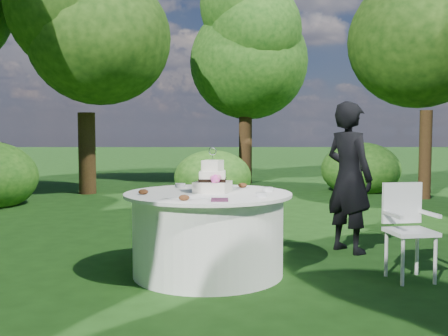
{
  "coord_description": "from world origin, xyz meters",
  "views": [
    {
      "loc": [
        0.12,
        -4.85,
        1.34
      ],
      "look_at": [
        0.15,
        0.0,
        1.0
      ],
      "focal_mm": 42.0,
      "sensor_mm": 36.0,
      "label": 1
    }
  ],
  "objects_px": {
    "guest": "(349,177)",
    "cake": "(213,180)",
    "table": "(208,233)",
    "napkins": "(220,200)",
    "chair": "(407,222)"
  },
  "relations": [
    {
      "from": "guest",
      "to": "cake",
      "type": "height_order",
      "value": "guest"
    },
    {
      "from": "guest",
      "to": "table",
      "type": "distance_m",
      "value": 1.84
    },
    {
      "from": "napkins",
      "to": "guest",
      "type": "xyz_separation_m",
      "value": [
        1.43,
        1.49,
        0.05
      ]
    },
    {
      "from": "guest",
      "to": "chair",
      "type": "relative_size",
      "value": 1.92
    },
    {
      "from": "table",
      "to": "cake",
      "type": "height_order",
      "value": "cake"
    },
    {
      "from": "chair",
      "to": "cake",
      "type": "bearing_deg",
      "value": 174.02
    },
    {
      "from": "cake",
      "to": "guest",
      "type": "bearing_deg",
      "value": 30.42
    },
    {
      "from": "napkins",
      "to": "cake",
      "type": "distance_m",
      "value": 0.63
    },
    {
      "from": "table",
      "to": "chair",
      "type": "distance_m",
      "value": 1.82
    },
    {
      "from": "table",
      "to": "cake",
      "type": "distance_m",
      "value": 0.5
    },
    {
      "from": "napkins",
      "to": "table",
      "type": "bearing_deg",
      "value": 100.6
    },
    {
      "from": "guest",
      "to": "chair",
      "type": "bearing_deg",
      "value": 160.54
    },
    {
      "from": "cake",
      "to": "chair",
      "type": "bearing_deg",
      "value": -5.98
    },
    {
      "from": "cake",
      "to": "chair",
      "type": "distance_m",
      "value": 1.82
    },
    {
      "from": "table",
      "to": "chair",
      "type": "relative_size",
      "value": 1.8
    }
  ]
}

